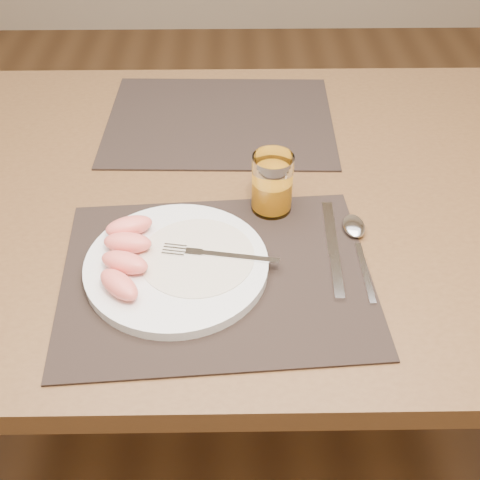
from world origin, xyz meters
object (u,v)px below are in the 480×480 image
plate (177,265)px  spoon (355,232)px  placemat_near (217,275)px  juice_glass (272,186)px  placemat_far (220,120)px  knife (334,255)px  table (234,223)px  fork (210,254)px

plate → spoon: 0.29m
placemat_near → juice_glass: (0.09, 0.15, 0.05)m
plate → spoon: plate is taller
placemat_near → spoon: bearing=21.3°
placemat_far → knife: size_ratio=2.04×
table → placemat_far: size_ratio=3.11×
plate → knife: size_ratio=1.22×
placemat_near → placemat_far: bearing=89.9°
knife → spoon: size_ratio=1.15×
placemat_far → fork: 0.42m
fork → knife: fork is taller
knife → spoon: spoon is taller
plate → table: bearing=67.6°
placemat_near → placemat_far: same height
juice_glass → fork: bearing=-126.9°
spoon → juice_glass: (-0.13, 0.07, 0.04)m
table → fork: size_ratio=8.01×
juice_glass → placemat_near: bearing=-119.7°
plate → knife: plate is taller
placemat_near → spoon: size_ratio=2.35×
table → placemat_far: 0.24m
plate → knife: bearing=5.7°
fork → spoon: 0.23m
table → placemat_near: placemat_near is taller
placemat_far → fork: (-0.01, -0.42, 0.02)m
knife → placemat_near: bearing=-168.8°
placemat_near → knife: (0.18, 0.04, 0.00)m
plate → fork: size_ratio=1.54×
placemat_near → juice_glass: bearing=60.3°
table → juice_glass: 0.16m
fork → knife: size_ratio=0.79×
table → fork: 0.22m
placemat_far → spoon: bearing=-58.7°
spoon → placemat_near: bearing=-158.7°
plate → spoon: (0.28, 0.07, -0.00)m
placemat_far → juice_glass: 0.30m
placemat_far → plate: 0.43m
knife → juice_glass: 0.15m
table → plate: 0.24m
plate → knife: 0.24m
fork → spoon: size_ratio=0.91×
placemat_near → placemat_far: 0.44m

